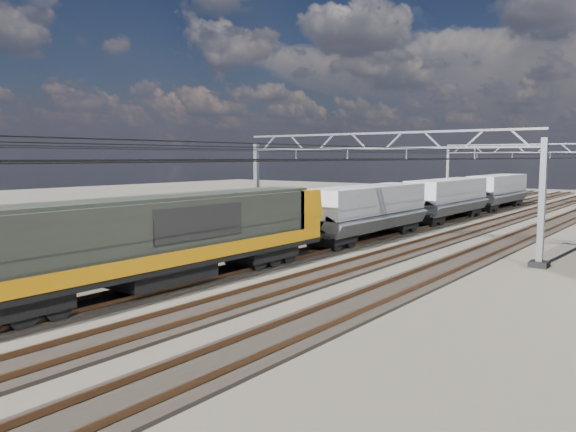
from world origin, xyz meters
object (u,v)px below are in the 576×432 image
Objects in this scene: catenary_gantry_mid at (376,185)px; hopper_wagon_mid at (448,196)px; locomotive at (161,236)px; catenary_gantry_far at (530,173)px; hopper_wagon_lead at (368,208)px; hopper_wagon_third at (498,189)px.

catenary_gantry_mid is 1.53× the size of hopper_wagon_mid.
hopper_wagon_mid is (-0.00, 31.90, -0.09)m from locomotive.
catenary_gantry_far is at bearing 84.02° from hopper_wagon_mid.
locomotive is (-2.00, -15.01, -1.58)m from catenary_gantry_mid.
hopper_wagon_mid is at bearing 96.75° from catenary_gantry_mid.
hopper_wagon_lead is (-2.00, -33.31, -1.67)m from catenary_gantry_far.
hopper_wagon_lead is at bearing -93.44° from catenary_gantry_far.
catenary_gantry_far reaches higher than locomotive.
hopper_wagon_third is (-2.00, -4.91, -1.67)m from catenary_gantry_far.
catenary_gantry_mid is at bearing -90.00° from catenary_gantry_far.
catenary_gantry_mid is 15.22m from locomotive.
hopper_wagon_mid is 1.00× the size of hopper_wagon_third.
hopper_wagon_lead is 28.40m from hopper_wagon_third.
hopper_wagon_third is (-0.00, 46.10, -0.09)m from locomotive.
catenary_gantry_mid is 31.20m from hopper_wagon_third.
catenary_gantry_mid is 3.75m from hopper_wagon_lead.
hopper_wagon_mid is (-2.00, 16.89, -1.67)m from catenary_gantry_mid.
hopper_wagon_lead is at bearing 90.00° from locomotive.
hopper_wagon_third is (0.00, 14.20, 0.00)m from hopper_wagon_mid.
locomotive is at bearing -92.25° from catenary_gantry_far.
catenary_gantry_far is 33.41m from hopper_wagon_lead.
catenary_gantry_far is 0.94× the size of locomotive.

